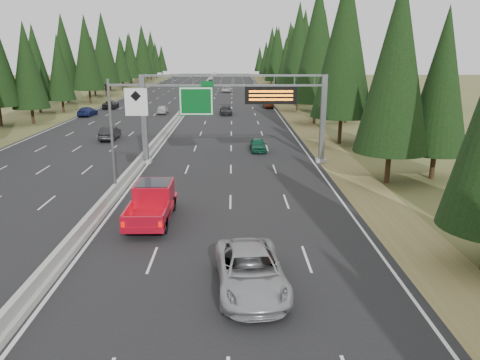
# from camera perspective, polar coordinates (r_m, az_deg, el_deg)

# --- Properties ---
(road) EXTENTS (32.00, 260.00, 0.08)m
(road) POSITION_cam_1_polar(r_m,az_deg,el_deg) (87.27, -6.34, 8.89)
(road) COLOR black
(road) RESTS_ON ground
(shoulder_right) EXTENTS (3.60, 260.00, 0.06)m
(shoulder_right) POSITION_cam_1_polar(r_m,az_deg,el_deg) (87.41, 5.50, 8.92)
(shoulder_right) COLOR olive
(shoulder_right) RESTS_ON ground
(shoulder_left) EXTENTS (3.60, 260.00, 0.06)m
(shoulder_left) POSITION_cam_1_polar(r_m,az_deg,el_deg) (90.69, -17.74, 8.50)
(shoulder_left) COLOR #4D5427
(shoulder_left) RESTS_ON ground
(median_barrier) EXTENTS (0.70, 260.00, 0.85)m
(median_barrier) POSITION_cam_1_polar(r_m,az_deg,el_deg) (87.23, -6.35, 9.14)
(median_barrier) COLOR #9C9C96
(median_barrier) RESTS_ON road
(sign_gantry) EXTENTS (16.75, 0.98, 7.80)m
(sign_gantry) POSITION_cam_1_polar(r_m,az_deg,el_deg) (41.47, 0.13, 9.12)
(sign_gantry) COLOR slate
(sign_gantry) RESTS_ON road
(hov_sign_pole) EXTENTS (2.80, 0.50, 8.00)m
(hov_sign_pole) POSITION_cam_1_polar(r_m,az_deg,el_deg) (32.61, -14.44, 5.95)
(hov_sign_pole) COLOR slate
(hov_sign_pole) RESTS_ON road
(tree_row_right) EXTENTS (11.86, 242.08, 18.99)m
(tree_row_right) POSITION_cam_1_polar(r_m,az_deg,el_deg) (71.45, 10.49, 14.89)
(tree_row_right) COLOR black
(tree_row_right) RESTS_ON ground
(tree_row_left) EXTENTS (12.03, 243.34, 18.78)m
(tree_row_left) POSITION_cam_1_polar(r_m,az_deg,el_deg) (82.95, -23.10, 13.83)
(tree_row_left) COLOR black
(tree_row_left) RESTS_ON ground
(silver_minivan) EXTENTS (3.27, 6.25, 1.68)m
(silver_minivan) POSITION_cam_1_polar(r_m,az_deg,el_deg) (19.99, 1.29, -11.02)
(silver_minivan) COLOR #9FA0A3
(silver_minivan) RESTS_ON road
(red_pickup) EXTENTS (2.30, 6.44, 2.10)m
(red_pickup) POSITION_cam_1_polar(r_m,az_deg,el_deg) (28.51, -10.56, -2.35)
(red_pickup) COLOR black
(red_pickup) RESTS_ON road
(car_ahead_green) EXTENTS (1.67, 3.82, 1.28)m
(car_ahead_green) POSITION_cam_1_polar(r_m,az_deg,el_deg) (47.28, 2.20, 4.31)
(car_ahead_green) COLOR #135439
(car_ahead_green) RESTS_ON road
(car_ahead_dkred) EXTENTS (1.75, 4.35, 1.41)m
(car_ahead_dkred) POSITION_cam_1_polar(r_m,az_deg,el_deg) (84.72, 3.44, 9.27)
(car_ahead_dkred) COLOR #4E1A0B
(car_ahead_dkred) RESTS_ON road
(car_ahead_dkgrey) EXTENTS (2.15, 4.76, 1.35)m
(car_ahead_dkgrey) POSITION_cam_1_polar(r_m,az_deg,el_deg) (75.23, -1.73, 8.49)
(car_ahead_dkgrey) COLOR black
(car_ahead_dkgrey) RESTS_ON road
(car_ahead_white) EXTENTS (2.45, 4.88, 1.33)m
(car_ahead_white) POSITION_cam_1_polar(r_m,az_deg,el_deg) (117.21, -1.66, 10.97)
(car_ahead_white) COLOR silver
(car_ahead_white) RESTS_ON road
(car_ahead_far) EXTENTS (2.15, 4.68, 1.56)m
(car_ahead_far) POSITION_cam_1_polar(r_m,az_deg,el_deg) (145.97, -3.59, 11.87)
(car_ahead_far) COLOR black
(car_ahead_far) RESTS_ON road
(car_onc_near) EXTENTS (1.59, 4.52, 1.49)m
(car_onc_near) POSITION_cam_1_polar(r_m,az_deg,el_deg) (55.47, -15.58, 5.52)
(car_onc_near) COLOR black
(car_onc_near) RESTS_ON road
(car_onc_blue) EXTENTS (2.35, 4.94, 1.39)m
(car_onc_blue) POSITION_cam_1_polar(r_m,az_deg,el_deg) (77.34, -18.12, 7.95)
(car_onc_blue) COLOR navy
(car_onc_blue) RESTS_ON road
(car_onc_white) EXTENTS (1.69, 4.03, 1.36)m
(car_onc_white) POSITION_cam_1_polar(r_m,az_deg,el_deg) (77.18, -9.42, 8.48)
(car_onc_white) COLOR silver
(car_onc_white) RESTS_ON road
(car_onc_far) EXTENTS (2.76, 5.23, 1.40)m
(car_onc_far) POSITION_cam_1_polar(r_m,az_deg,el_deg) (86.63, -15.49, 8.88)
(car_onc_far) COLOR black
(car_onc_far) RESTS_ON road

